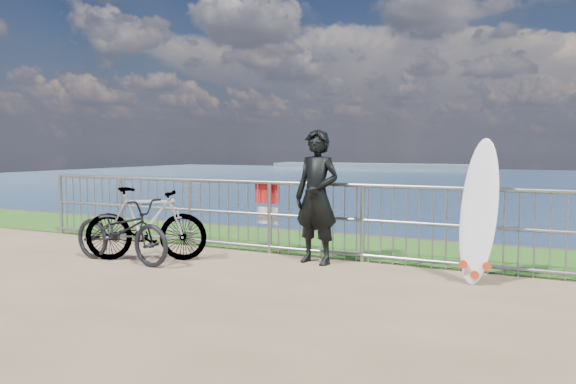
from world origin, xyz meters
The scene contains 8 objects.
grass_strip centered at (0.00, 2.70, 0.01)m, with size 120.00×120.00×0.00m, color #245417.
seascape centered at (-43.75, 147.49, -4.03)m, with size 260.00×260.00×5.00m.
railing centered at (0.01, 1.60, 0.58)m, with size 10.06×0.10×1.13m.
surfer centered at (0.45, 1.23, 0.94)m, with size 0.69×0.45×1.89m, color black.
surfboard centered at (2.65, 1.04, 0.81)m, with size 0.55×0.51×1.76m.
bicycle_near centered at (-2.06, 0.04, 0.46)m, with size 0.61×1.76×0.93m, color black.
bicycle_far centered at (-1.86, 0.33, 0.53)m, with size 0.50×1.77×1.07m, color black.
bike_rack centered at (-2.36, 1.18, 0.27)m, with size 1.59×0.05×0.33m.
Camera 1 is at (3.56, -5.98, 1.64)m, focal length 35.00 mm.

